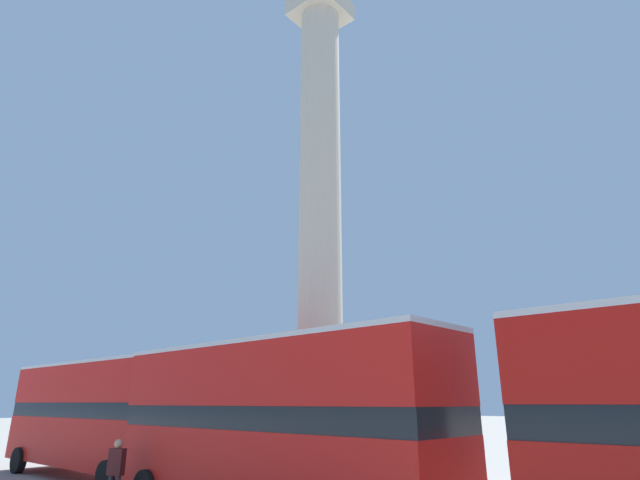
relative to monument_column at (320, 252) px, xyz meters
name	(u,v)px	position (x,y,z in m)	size (l,w,h in m)	color
monument_column	(320,252)	(0.00, 0.00, 0.00)	(4.47, 4.47, 22.33)	#BCB29E
bus_a	(269,418)	(2.76, -5.39, -6.22)	(10.54, 3.26, 4.30)	red
bus_b	(96,413)	(-7.76, -4.55, -6.21)	(10.78, 2.93, 4.32)	red
equestrian_statue	(623,446)	(9.33, 2.15, -6.99)	(3.76, 3.07, 5.74)	#BCB29E
street_lamp	(350,405)	(2.71, -1.84, -5.90)	(0.39, 0.39, 5.04)	black
pedestrian_near_lamp	(116,469)	(-1.45, -7.06, -7.57)	(0.51, 0.32, 1.79)	#28282D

